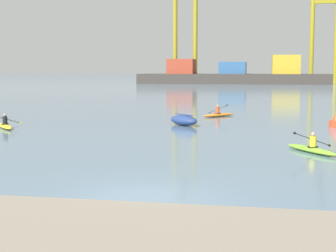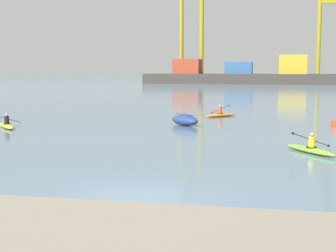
{
  "view_description": "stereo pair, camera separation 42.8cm",
  "coord_description": "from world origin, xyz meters",
  "px_view_note": "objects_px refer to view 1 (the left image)",
  "views": [
    {
      "loc": [
        3.37,
        -14.51,
        3.81
      ],
      "look_at": [
        -1.82,
        13.8,
        0.6
      ],
      "focal_mm": 54.61,
      "sensor_mm": 36.0,
      "label": 1
    },
    {
      "loc": [
        3.79,
        -14.43,
        3.81
      ],
      "look_at": [
        -1.82,
        13.8,
        0.6
      ],
      "focal_mm": 54.61,
      "sensor_mm": 36.0,
      "label": 2
    }
  ],
  "objects_px": {
    "gantry_crane_west": "(185,12)",
    "capsized_dinghy": "(184,120)",
    "container_barge": "(234,75)",
    "gantry_crane_west_mid": "(325,17)",
    "kayak_lime": "(311,149)",
    "channel_buoy": "(336,122)",
    "kayak_yellow": "(5,125)",
    "kayak_orange": "(218,114)"
  },
  "relations": [
    {
      "from": "gantry_crane_west",
      "to": "capsized_dinghy",
      "type": "bearing_deg",
      "value": -81.49
    },
    {
      "from": "capsized_dinghy",
      "to": "kayak_orange",
      "type": "relative_size",
      "value": 0.87
    },
    {
      "from": "container_barge",
      "to": "kayak_orange",
      "type": "height_order",
      "value": "container_barge"
    },
    {
      "from": "capsized_dinghy",
      "to": "container_barge",
      "type": "bearing_deg",
      "value": 91.15
    },
    {
      "from": "container_barge",
      "to": "kayak_lime",
      "type": "xyz_separation_m",
      "value": [
        9.51,
        -110.42,
        -2.14
      ]
    },
    {
      "from": "gantry_crane_west",
      "to": "kayak_yellow",
      "type": "bearing_deg",
      "value": -87.51
    },
    {
      "from": "container_barge",
      "to": "gantry_crane_west_mid",
      "type": "bearing_deg",
      "value": 27.91
    },
    {
      "from": "container_barge",
      "to": "capsized_dinghy",
      "type": "bearing_deg",
      "value": -88.85
    },
    {
      "from": "container_barge",
      "to": "capsized_dinghy",
      "type": "xyz_separation_m",
      "value": [
        2.02,
        -100.26,
        -1.96
      ]
    },
    {
      "from": "gantry_crane_west",
      "to": "kayak_yellow",
      "type": "height_order",
      "value": "gantry_crane_west"
    },
    {
      "from": "gantry_crane_west_mid",
      "to": "container_barge",
      "type": "bearing_deg",
      "value": -152.09
    },
    {
      "from": "channel_buoy",
      "to": "gantry_crane_west",
      "type": "bearing_deg",
      "value": 103.76
    },
    {
      "from": "channel_buoy",
      "to": "kayak_yellow",
      "type": "xyz_separation_m",
      "value": [
        -21.23,
        -4.36,
        -0.19
      ]
    },
    {
      "from": "container_barge",
      "to": "kayak_lime",
      "type": "height_order",
      "value": "container_barge"
    },
    {
      "from": "kayak_lime",
      "to": "capsized_dinghy",
      "type": "bearing_deg",
      "value": 126.39
    },
    {
      "from": "container_barge",
      "to": "kayak_orange",
      "type": "xyz_separation_m",
      "value": [
        3.8,
        -93.34,
        -2.14
      ]
    },
    {
      "from": "gantry_crane_west_mid",
      "to": "kayak_yellow",
      "type": "relative_size",
      "value": 12.54
    },
    {
      "from": "channel_buoy",
      "to": "kayak_lime",
      "type": "relative_size",
      "value": 0.32
    },
    {
      "from": "gantry_crane_west",
      "to": "kayak_orange",
      "type": "distance_m",
      "value": 103.44
    },
    {
      "from": "gantry_crane_west_mid",
      "to": "channel_buoy",
      "type": "height_order",
      "value": "gantry_crane_west_mid"
    },
    {
      "from": "container_barge",
      "to": "gantry_crane_west_mid",
      "type": "relative_size",
      "value": 1.29
    },
    {
      "from": "gantry_crane_west",
      "to": "channel_buoy",
      "type": "height_order",
      "value": "gantry_crane_west"
    },
    {
      "from": "channel_buoy",
      "to": "kayak_orange",
      "type": "xyz_separation_m",
      "value": [
        -8.26,
        6.24,
        -0.19
      ]
    },
    {
      "from": "capsized_dinghy",
      "to": "gantry_crane_west",
      "type": "bearing_deg",
      "value": 98.51
    },
    {
      "from": "gantry_crane_west",
      "to": "gantry_crane_west_mid",
      "type": "xyz_separation_m",
      "value": [
        37.81,
        5.92,
        -1.6
      ]
    },
    {
      "from": "channel_buoy",
      "to": "kayak_lime",
      "type": "distance_m",
      "value": 11.14
    },
    {
      "from": "kayak_yellow",
      "to": "kayak_lime",
      "type": "xyz_separation_m",
      "value": [
        18.67,
        -6.48,
        0.0
      ]
    },
    {
      "from": "gantry_crane_west_mid",
      "to": "kayak_lime",
      "type": "distance_m",
      "value": 125.14
    },
    {
      "from": "container_barge",
      "to": "kayak_lime",
      "type": "bearing_deg",
      "value": -85.08
    },
    {
      "from": "gantry_crane_west_mid",
      "to": "kayak_yellow",
      "type": "height_order",
      "value": "gantry_crane_west_mid"
    },
    {
      "from": "capsized_dinghy",
      "to": "channel_buoy",
      "type": "xyz_separation_m",
      "value": [
        10.04,
        0.68,
        0.01
      ]
    },
    {
      "from": "kayak_orange",
      "to": "kayak_yellow",
      "type": "bearing_deg",
      "value": -140.75
    },
    {
      "from": "capsized_dinghy",
      "to": "kayak_orange",
      "type": "height_order",
      "value": "kayak_orange"
    },
    {
      "from": "container_barge",
      "to": "kayak_orange",
      "type": "distance_m",
      "value": 93.44
    },
    {
      "from": "capsized_dinghy",
      "to": "channel_buoy",
      "type": "relative_size",
      "value": 2.62
    },
    {
      "from": "channel_buoy",
      "to": "capsized_dinghy",
      "type": "bearing_deg",
      "value": -176.12
    },
    {
      "from": "channel_buoy",
      "to": "container_barge",
      "type": "bearing_deg",
      "value": 96.9
    },
    {
      "from": "channel_buoy",
      "to": "gantry_crane_west_mid",
      "type": "bearing_deg",
      "value": 84.01
    },
    {
      "from": "container_barge",
      "to": "channel_buoy",
      "type": "distance_m",
      "value": 100.32
    },
    {
      "from": "kayak_lime",
      "to": "channel_buoy",
      "type": "bearing_deg",
      "value": 76.76
    },
    {
      "from": "kayak_orange",
      "to": "kayak_lime",
      "type": "relative_size",
      "value": 0.94
    },
    {
      "from": "container_barge",
      "to": "capsized_dinghy",
      "type": "height_order",
      "value": "container_barge"
    }
  ]
}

